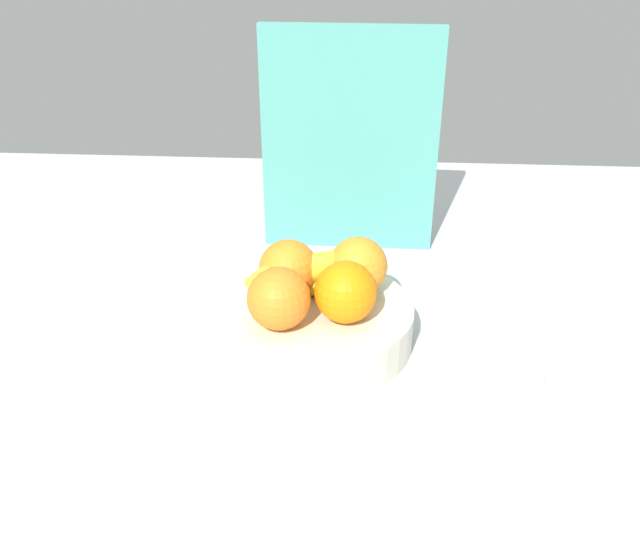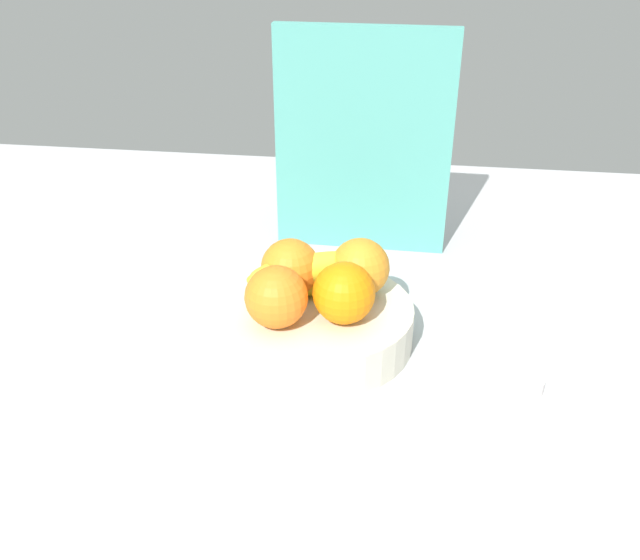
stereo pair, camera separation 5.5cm
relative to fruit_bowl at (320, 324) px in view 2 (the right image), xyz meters
The scene contains 9 objects.
ground_plane 4.49cm from the fruit_bowl, 41.77° to the left, with size 180.00×140.00×3.00cm, color #ADAFB3.
fruit_bowl is the anchor object (origin of this frame).
orange_front_left 8.01cm from the fruit_bowl, 39.12° to the right, with size 7.90×7.90×7.90cm, color orange.
orange_front_right 9.23cm from the fruit_bowl, 40.48° to the left, with size 7.90×7.90×7.90cm, color orange.
orange_center 8.45cm from the fruit_bowl, 148.01° to the left, with size 7.90×7.90×7.90cm, color orange.
orange_back_left 9.56cm from the fruit_bowl, 134.65° to the right, with size 7.90×7.90×7.90cm, color orange.
banana_bunch 6.73cm from the fruit_bowl, 119.05° to the left, with size 17.73×10.76×6.20cm.
cutting_board 33.14cm from the fruit_bowl, 84.48° to the left, with size 28.00×1.80×36.00cm, color teal.
jar_lid 26.27cm from the fruit_bowl, 14.27° to the right, with size 6.22×6.22×1.76cm, color white.
Camera 2 is at (9.39, -77.27, 53.59)cm, focal length 38.83 mm.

